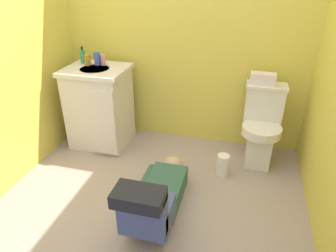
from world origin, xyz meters
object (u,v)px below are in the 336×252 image
toilet (261,127)px  vanity_cabinet (100,106)px  person_plumber (156,196)px  bottle_amber (88,60)px  tissue_box (263,79)px  paper_towel_roll (223,165)px  bottle_blue (97,58)px  soap_dispenser (83,56)px  faucet (101,59)px  bottle_pink (103,60)px

toilet → vanity_cabinet: bearing=-177.6°
person_plumber → toilet: bearing=52.7°
bottle_amber → tissue_box: bearing=3.0°
tissue_box → paper_towel_roll: size_ratio=1.10×
tissue_box → bottle_blue: bottle_blue is taller
toilet → bottle_blue: size_ratio=5.74×
tissue_box → soap_dispenser: size_ratio=1.33×
soap_dispenser → bottle_blue: size_ratio=1.27×
person_plumber → soap_dispenser: bearing=136.1°
bottle_blue → paper_towel_roll: size_ratio=0.65×
person_plumber → paper_towel_roll: 0.78m
soap_dispenser → paper_towel_roll: (1.49, -0.38, -0.79)m
toilet → tissue_box: 0.44m
bottle_amber → paper_towel_roll: bottle_amber is taller
vanity_cabinet → paper_towel_roll: bearing=-11.0°
toilet → bottle_amber: (-1.71, 0.00, 0.50)m
toilet → faucet: size_ratio=7.50×
soap_dispenser → bottle_blue: soap_dispenser is taller
bottle_amber → paper_towel_roll: size_ratio=0.52×
toilet → soap_dispenser: soap_dispenser is taller
person_plumber → bottle_blue: size_ratio=8.15×
faucet → person_plumber: (0.87, -1.04, -0.69)m
tissue_box → paper_towel_roll: bearing=-121.9°
paper_towel_roll → toilet: bearing=46.8°
person_plumber → tissue_box: bearing=56.9°
person_plumber → bottle_pink: 1.48m
bottle_pink → faucet: bearing=135.0°
tissue_box → paper_towel_roll: (-0.26, -0.41, -0.70)m
paper_towel_roll → soap_dispenser: bearing=165.7°
vanity_cabinet → faucet: bearing=91.3°
toilet → bottle_blue: bearing=178.7°
faucet → soap_dispenser: soap_dispenser is taller
person_plumber → paper_towel_roll: (0.43, 0.64, -0.08)m
tissue_box → bottle_pink: 1.53m
bottle_pink → paper_towel_roll: (1.27, -0.36, -0.77)m
bottle_pink → vanity_cabinet: bearing=-105.9°
bottle_blue → bottle_pink: 0.06m
bottle_pink → toilet: bearing=-1.7°
faucet → bottle_amber: 0.13m
soap_dispenser → faucet: bearing=6.0°
vanity_cabinet → soap_dispenser: bearing=146.9°
soap_dispenser → paper_towel_roll: soap_dispenser is taller
faucet → bottle_pink: size_ratio=0.97×
bottle_blue → paper_towel_roll: 1.58m
faucet → tissue_box: 1.56m
tissue_box → bottle_blue: size_ratio=1.68×
toilet → vanity_cabinet: size_ratio=0.91×
tissue_box → faucet: bearing=-179.6°
vanity_cabinet → paper_towel_roll: vanity_cabinet is taller
person_plumber → tissue_box: size_ratio=4.84×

